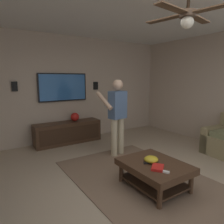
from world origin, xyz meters
TOP-DOWN VIEW (x-y plane):
  - ground_plane at (0.00, 0.00)m, footprint 7.42×7.42m
  - wall_back_tv at (3.14, 0.00)m, footprint 0.10×6.23m
  - area_rug at (0.17, -0.19)m, footprint 3.08×1.95m
  - coffee_table at (-0.03, -0.19)m, footprint 1.00×0.80m
  - media_console at (2.81, 0.09)m, footprint 0.45×1.70m
  - tv at (3.05, 0.09)m, footprint 0.05×1.28m
  - person_standing at (1.42, -0.50)m, footprint 0.59×0.60m
  - bowl at (0.02, -0.16)m, footprint 0.22×0.22m
  - remote_white at (-0.32, -0.07)m, footprint 0.15×0.11m
  - remote_black at (0.01, -0.10)m, footprint 0.11×0.15m
  - book at (-0.19, -0.08)m, footprint 0.26×0.27m
  - vase_round at (2.84, -0.13)m, footprint 0.22×0.22m
  - wall_speaker_left at (3.06, -0.89)m, footprint 0.06×0.12m
  - wall_speaker_right at (3.06, 1.24)m, footprint 0.06×0.12m
  - ceiling_fan at (-0.37, -0.31)m, footprint 1.20×1.20m

SIDE VIEW (x-z plane):
  - ground_plane at x=0.00m, z-range 0.00..0.00m
  - area_rug at x=0.17m, z-range 0.00..0.01m
  - media_console at x=2.81m, z-range 0.00..0.55m
  - coffee_table at x=-0.03m, z-range 0.10..0.50m
  - remote_white at x=-0.32m, z-range 0.40..0.42m
  - remote_black at x=0.01m, z-range 0.40..0.42m
  - book at x=-0.19m, z-range 0.40..0.44m
  - bowl at x=0.02m, z-range 0.40..0.50m
  - vase_round at x=2.84m, z-range 0.55..0.77m
  - person_standing at x=1.42m, z-range 0.11..1.75m
  - wall_back_tv at x=3.14m, z-range 0.00..2.76m
  - tv at x=3.05m, z-range 1.07..1.79m
  - wall_speaker_left at x=3.06m, z-range 1.34..1.56m
  - wall_speaker_right at x=3.06m, z-range 1.37..1.59m
  - ceiling_fan at x=-0.37m, z-range 2.20..2.66m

